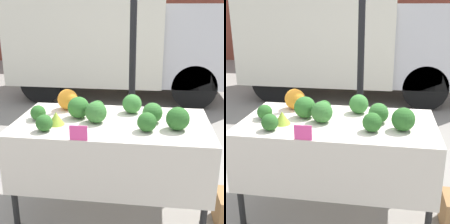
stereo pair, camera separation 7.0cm
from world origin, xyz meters
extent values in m
plane|color=gray|center=(0.00, 0.00, 0.00)|extent=(40.00, 40.00, 0.00)
cylinder|color=black|center=(0.11, 0.81, 1.37)|extent=(0.07, 0.07, 2.74)
cube|color=silver|center=(-0.96, 4.04, 1.37)|extent=(2.89, 2.19, 2.02)
cube|color=silver|center=(1.20, 4.04, 1.08)|extent=(1.42, 2.01, 1.45)
cylinder|color=black|center=(1.06, 3.14, 0.40)|extent=(0.80, 0.22, 0.80)
cylinder|color=black|center=(1.06, 4.93, 0.40)|extent=(0.80, 0.22, 0.80)
cylinder|color=black|center=(-1.75, 3.14, 0.40)|extent=(0.80, 0.22, 0.80)
cylinder|color=black|center=(-1.75, 4.93, 0.40)|extent=(0.80, 0.22, 0.80)
cube|color=beige|center=(0.00, 0.00, 0.83)|extent=(1.61, 0.87, 0.03)
cube|color=beige|center=(0.00, -0.43, 0.58)|extent=(1.61, 0.01, 0.47)
cylinder|color=black|center=(-0.74, -0.38, 0.41)|extent=(0.05, 0.05, 0.82)
cylinder|color=black|center=(0.74, -0.38, 0.41)|extent=(0.05, 0.05, 0.82)
cylinder|color=black|center=(-0.74, 0.38, 0.41)|extent=(0.05, 0.05, 0.82)
cylinder|color=black|center=(0.74, 0.38, 0.41)|extent=(0.05, 0.05, 0.82)
sphere|color=orange|center=(-0.45, 0.27, 0.94)|extent=(0.19, 0.19, 0.19)
cone|color=#93B238|center=(-0.44, -0.14, 0.90)|extent=(0.13, 0.13, 0.11)
sphere|color=#285B23|center=(-0.15, 0.17, 0.91)|extent=(0.12, 0.12, 0.12)
sphere|color=#285B23|center=(0.53, -0.13, 0.94)|extent=(0.18, 0.18, 0.18)
sphere|color=#285B23|center=(-0.48, -0.28, 0.91)|extent=(0.13, 0.13, 0.13)
sphere|color=#285B23|center=(0.29, -0.19, 0.92)|extent=(0.15, 0.15, 0.15)
sphere|color=#387533|center=(0.15, 0.23, 0.93)|extent=(0.17, 0.17, 0.17)
sphere|color=#2D6628|center=(-0.29, 0.05, 0.94)|extent=(0.18, 0.18, 0.18)
sphere|color=#336B2D|center=(-0.13, -0.05, 0.94)|extent=(0.18, 0.18, 0.18)
sphere|color=#285B23|center=(-0.62, -0.05, 0.91)|extent=(0.13, 0.13, 0.13)
sphere|color=#336B2D|center=(0.33, 0.02, 0.93)|extent=(0.17, 0.17, 0.17)
cube|color=#EF4793|center=(-0.18, -0.42, 0.90)|extent=(0.13, 0.01, 0.11)
camera|label=1|loc=(0.32, -2.42, 1.74)|focal=50.00mm
camera|label=2|loc=(0.39, -2.41, 1.74)|focal=50.00mm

